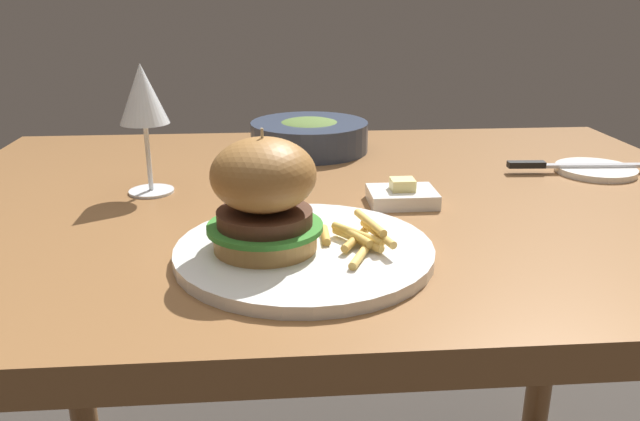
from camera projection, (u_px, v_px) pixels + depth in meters
The scene contains 9 objects.
dining_table at pixel (335, 251), 0.95m from camera, with size 1.20×0.86×0.74m.
main_plate at pixel (304, 251), 0.69m from camera, with size 0.29×0.29×0.01m, color white.
burger_sandwich at pixel (264, 195), 0.67m from camera, with size 0.13×0.13×0.13m.
fries_pile at pixel (359, 237), 0.69m from camera, with size 0.08×0.11×0.03m.
wine_glass at pixel (143, 98), 0.87m from camera, with size 0.07×0.07×0.19m.
bread_plate at pixel (596, 170), 1.02m from camera, with size 0.13×0.13×0.01m, color white.
table_knife at pixel (565, 165), 1.01m from camera, with size 0.23×0.03×0.01m.
butter_dish at pixel (402, 196), 0.87m from camera, with size 0.09×0.07×0.04m.
soup_bowl at pixel (309, 135), 1.15m from camera, with size 0.22×0.22×0.06m.
Camera 1 is at (-0.09, -0.87, 1.02)m, focal length 35.00 mm.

